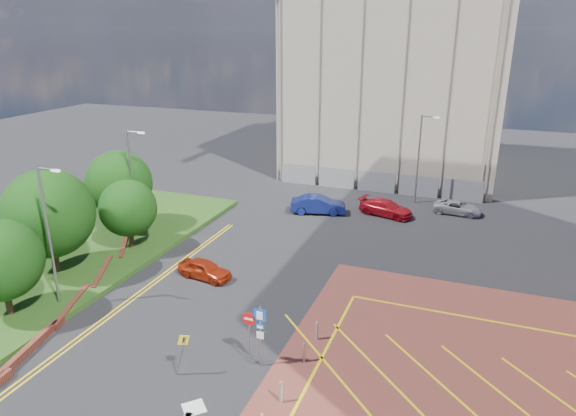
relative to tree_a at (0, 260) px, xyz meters
The scene contains 19 objects.
ground 14.43m from the tree_a, ahead, with size 140.00×140.00×0.00m, color black.
grass_bed 7.95m from the tree_a, 123.69° to the left, with size 14.00×32.00×0.30m, color #234215.
retaining_wall 4.44m from the tree_a, 42.27° to the left, with size 6.06×20.33×0.40m.
tree_a is the anchor object (origin of this frame).
tree_b 5.27m from the tree_a, 106.70° to the left, with size 5.60×5.60×6.74m.
tree_c 10.02m from the tree_a, 87.14° to the left, with size 4.00×4.00×4.90m.
tree_d 13.24m from the tree_a, 100.89° to the left, with size 5.00×5.00×6.08m.
lamp_left_near 2.80m from the tree_a, 51.70° to the left, with size 1.53×0.16×8.00m.
lamp_left_far 12.06m from the tree_a, 92.01° to the left, with size 1.53×0.16×8.00m.
lamp_back 33.34m from the tree_a, 57.15° to the left, with size 1.53×0.16×8.00m.
sign_cluster 14.41m from the tree_a, ahead, with size 1.17×0.12×3.20m.
warning_sign 11.74m from the tree_a, ahead, with size 0.80×0.43×2.24m.
bollard_row 16.66m from the tree_a, ahead, with size 0.14×11.14×0.90m.
construction_building 43.04m from the tree_a, 70.71° to the left, with size 21.20×19.20×22.00m, color #A79D88.
construction_fence 33.63m from the tree_a, 63.43° to the left, with size 21.60×0.06×2.00m, color gray.
car_red_left 11.39m from the tree_a, 46.92° to the left, with size 1.44×3.57×1.22m, color #9F260D.
car_blue_back 24.75m from the tree_a, 64.49° to the left, with size 1.63×4.68×1.54m, color navy.
car_red_back 28.82m from the tree_a, 55.74° to the left, with size 1.87×4.60×1.34m, color #AC0E1A.
car_silver_back 34.29m from the tree_a, 50.31° to the left, with size 1.85×4.01×1.11m, color silver.
Camera 1 is at (8.91, -17.58, 15.05)m, focal length 32.00 mm.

